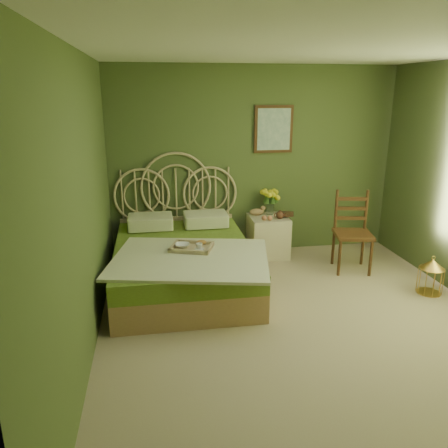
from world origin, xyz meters
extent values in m
plane|color=tan|center=(0.00, 0.00, 0.00)|extent=(4.50, 4.50, 0.00)
plane|color=silver|center=(0.00, 0.00, 2.60)|extent=(4.50, 4.50, 0.00)
plane|color=#4B5B2F|center=(0.00, 2.25, 1.30)|extent=(4.00, 0.00, 4.00)
plane|color=#4B5B2F|center=(-2.00, 0.00, 1.30)|extent=(0.00, 4.50, 4.50)
cube|color=#3D2710|center=(0.26, 2.23, 1.75)|extent=(0.54, 0.03, 0.64)
cube|color=silver|center=(0.26, 2.21, 1.75)|extent=(0.46, 0.01, 0.56)
cube|color=tan|center=(-1.10, 1.15, 0.16)|extent=(1.56, 2.08, 0.31)
cube|color=olive|center=(-1.10, 1.15, 0.42)|extent=(1.56, 2.08, 0.21)
cube|color=beige|center=(-1.05, 0.68, 0.54)|extent=(1.86, 1.56, 0.03)
cube|color=beige|center=(-1.46, 1.88, 0.61)|extent=(0.57, 0.42, 0.17)
cube|color=beige|center=(-0.74, 1.88, 0.61)|extent=(0.57, 0.42, 0.17)
cube|color=beige|center=(-1.01, 0.93, 0.54)|extent=(0.54, 0.48, 0.04)
ellipsoid|color=#B77A38|center=(-0.89, 1.02, 0.59)|extent=(0.12, 0.07, 0.05)
cube|color=beige|center=(0.16, 1.98, 0.29)|extent=(0.52, 0.52, 0.57)
cylinder|color=silver|center=(0.21, 2.11, 0.66)|extent=(0.10, 0.10, 0.18)
ellipsoid|color=tan|center=(0.01, 2.08, 0.62)|extent=(0.21, 0.11, 0.10)
sphere|color=#D37C52|center=(0.06, 1.82, 0.61)|extent=(0.07, 0.07, 0.07)
sphere|color=#D37C52|center=(0.13, 1.80, 0.61)|extent=(0.07, 0.07, 0.07)
cube|color=#3D2710|center=(1.10, 1.30, 0.49)|extent=(0.54, 0.54, 0.04)
cylinder|color=#3D2710|center=(0.90, 1.11, 0.24)|extent=(0.04, 0.04, 0.49)
cylinder|color=#3D2710|center=(1.29, 1.11, 0.24)|extent=(0.04, 0.04, 0.49)
cylinder|color=#3D2710|center=(0.90, 1.50, 0.24)|extent=(0.04, 0.04, 0.49)
cylinder|color=#3D2710|center=(1.29, 1.50, 0.24)|extent=(0.04, 0.04, 0.49)
cube|color=#3D2710|center=(1.10, 1.50, 0.76)|extent=(0.39, 0.12, 0.54)
cylinder|color=gold|center=(1.70, 0.50, 0.01)|extent=(0.27, 0.27, 0.01)
cylinder|color=gold|center=(1.70, 0.50, 0.15)|extent=(0.27, 0.27, 0.30)
cone|color=gold|center=(1.70, 0.50, 0.36)|extent=(0.27, 0.27, 0.11)
imported|color=#381E0F|center=(0.34, 2.00, 0.58)|extent=(0.19, 0.23, 0.02)
imported|color=#472819|center=(0.34, 2.00, 0.60)|extent=(0.25, 0.29, 0.02)
imported|color=white|center=(-1.11, 0.98, 0.58)|extent=(0.18, 0.18, 0.04)
imported|color=white|center=(-0.93, 0.87, 0.60)|extent=(0.08, 0.08, 0.07)
camera|label=1|loc=(-1.41, -3.68, 2.25)|focal=35.00mm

